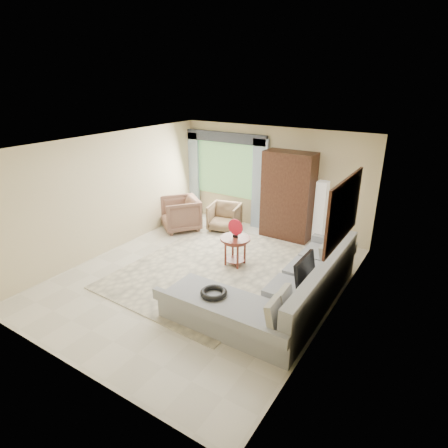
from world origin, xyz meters
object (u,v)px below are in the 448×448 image
Objects in this scene: armoire at (288,196)px; tv_screen at (305,271)px; sectional_sofa at (284,294)px; floor_lamp at (320,213)px; coffee_table at (235,251)px; armchair_left at (180,214)px; armchair_right at (225,217)px; potted_plant at (196,214)px.

tv_screen is at bearing -61.06° from armoire.
sectional_sofa is 2.31× the size of floor_lamp.
sectional_sofa is at bearing -31.37° from coffee_table.
armchair_left reaches higher than armchair_right.
armoire is at bearing 10.08° from potted_plant.
coffee_table is 1.24× the size of potted_plant.
armoire reaches higher than armchair_right.
sectional_sofa is at bearing -66.94° from armoire.
floor_lamp is at bearing 62.19° from coffee_table.
floor_lamp is at bearing 8.66° from potted_plant.
tv_screen is 3.79m from armchair_right.
armchair_right is 2.40m from floor_lamp.
armoire is 0.86m from floor_lamp.
armchair_left is at bearing 153.19° from sectional_sofa.
armchair_left is 1.13m from armchair_right.
sectional_sofa is at bearing -81.67° from floor_lamp.
tv_screen reaches higher than potted_plant.
armoire is (0.27, 1.98, 0.72)m from coffee_table.
sectional_sofa is 6.81× the size of potted_plant.
tv_screen is 4.57m from potted_plant.
potted_plant is (-0.92, 0.01, -0.09)m from armchair_right.
coffee_table is 2.34m from floor_lamp.
armchair_right is at bearing -163.68° from armoire.
armchair_right reaches higher than coffee_table.
sectional_sofa is at bearing 11.00° from armchair_left.
tv_screen is 0.97× the size of armchair_right.
armoire is at bearing -175.71° from floor_lamp.
floor_lamp is (-0.70, 2.77, 0.03)m from tv_screen.
armchair_right is 0.92m from potted_plant.
tv_screen is 1.18× the size of coffee_table.
coffee_table reaches higher than potted_plant.
tv_screen is at bearing 14.76° from armchair_left.
potted_plant is at bearing 144.30° from coffee_table.
tv_screen is 1.46× the size of potted_plant.
armchair_left is (-3.99, 1.70, -0.30)m from tv_screen.
floor_lamp reaches higher than armchair_right.
tv_screen reaches higher than sectional_sofa.
potted_plant is 0.34× the size of floor_lamp.
armoire is at bearing 82.09° from coffee_table.
armchair_right is 0.51× the size of floor_lamp.
armchair_right is 1.49× the size of potted_plant.
potted_plant is (0.06, 0.59, -0.16)m from armchair_left.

